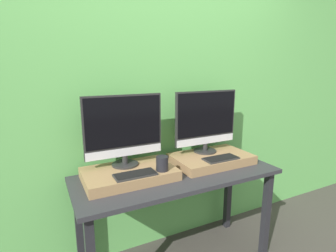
# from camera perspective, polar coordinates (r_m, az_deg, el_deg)

# --- Properties ---
(wall_back) EXTENTS (8.00, 0.04, 2.60)m
(wall_back) POSITION_cam_1_polar(r_m,az_deg,el_deg) (2.07, -2.59, 7.54)
(wall_back) COLOR #66B75B
(wall_back) RESTS_ON ground_plane
(workbench) EXTENTS (1.45, 0.57, 0.75)m
(workbench) POSITION_cam_1_polar(r_m,az_deg,el_deg) (1.93, 2.06, -12.91)
(workbench) COLOR #2D2D33
(workbench) RESTS_ON ground_plane
(wooden_riser_left) EXTENTS (0.60, 0.38, 0.07)m
(wooden_riser_left) POSITION_cam_1_polar(r_m,az_deg,el_deg) (1.80, -8.41, -10.26)
(wooden_riser_left) COLOR #99754C
(wooden_riser_left) RESTS_ON workbench
(monitor_left) EXTENTS (0.54, 0.18, 0.49)m
(monitor_left) POSITION_cam_1_polar(r_m,az_deg,el_deg) (1.79, -9.58, -0.60)
(monitor_left) COLOR #282828
(monitor_left) RESTS_ON wooden_riser_left
(keyboard_left) EXTENTS (0.27, 0.12, 0.01)m
(keyboard_left) POSITION_cam_1_polar(r_m,az_deg,el_deg) (1.68, -7.15, -10.42)
(keyboard_left) COLOR #2D2D2D
(keyboard_left) RESTS_ON wooden_riser_left
(mug) EXTENTS (0.08, 0.08, 0.10)m
(mug) POSITION_cam_1_polar(r_m,az_deg,el_deg) (1.74, -1.27, -8.17)
(mug) COLOR black
(mug) RESTS_ON wooden_riser_left
(wooden_riser_right) EXTENTS (0.60, 0.38, 0.07)m
(wooden_riser_right) POSITION_cam_1_polar(r_m,az_deg,el_deg) (2.09, 9.38, -7.03)
(wooden_riser_right) COLOR #99754C
(wooden_riser_right) RESTS_ON workbench
(monitor_right) EXTENTS (0.54, 0.18, 0.49)m
(monitor_right) POSITION_cam_1_polar(r_m,az_deg,el_deg) (2.08, 8.28, 1.27)
(monitor_right) COLOR #282828
(monitor_right) RESTS_ON wooden_riser_right
(keyboard_right) EXTENTS (0.27, 0.12, 0.01)m
(keyboard_right) POSITION_cam_1_polar(r_m,az_deg,el_deg) (1.99, 11.45, -6.91)
(keyboard_right) COLOR #2D2D2D
(keyboard_right) RESTS_ON wooden_riser_right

